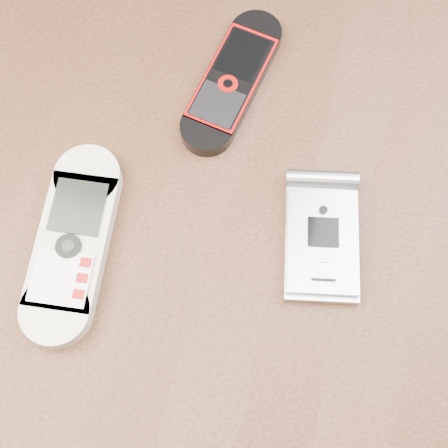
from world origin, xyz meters
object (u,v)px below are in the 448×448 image
motorola_razr (322,239)px  nokia_black_red (232,80)px  table (219,264)px  nokia_white (73,242)px

motorola_razr → nokia_black_red: bearing=118.6°
table → nokia_black_red: size_ratio=8.13×
nokia_white → table: bearing=16.3°
nokia_black_red → motorola_razr: bearing=-40.0°
table → motorola_razr: size_ratio=10.80×
nokia_white → nokia_black_red: 0.19m
nokia_white → motorola_razr: size_ratio=1.47×
nokia_white → nokia_black_red: nokia_white is taller
nokia_black_red → motorola_razr: size_ratio=1.33×
nokia_white → motorola_razr: nokia_white is taller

